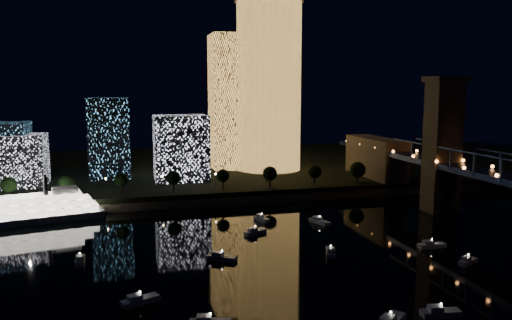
{
  "coord_description": "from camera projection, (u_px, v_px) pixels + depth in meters",
  "views": [
    {
      "loc": [
        -47.47,
        -109.13,
        45.19
      ],
      "look_at": [
        -4.64,
        55.0,
        21.26
      ],
      "focal_mm": 35.0,
      "sensor_mm": 36.0,
      "label": 1
    }
  ],
  "objects": [
    {
      "name": "tower_cylindrical",
      "position": [
        269.0,
        85.0,
        249.0
      ],
      "size": [
        34.0,
        34.0,
        84.7
      ],
      "color": "#E6A249",
      "rests_on": "far_bank"
    },
    {
      "name": "tower_rectangular",
      "position": [
        232.0,
        102.0,
        255.56
      ],
      "size": [
        21.34,
        21.34,
        67.9
      ],
      "primitive_type": "cube",
      "color": "#E6A249",
      "rests_on": "far_bank"
    },
    {
      "name": "far_bank",
      "position": [
        216.0,
        168.0,
        275.69
      ],
      "size": [
        420.0,
        160.0,
        5.0
      ],
      "primitive_type": "cube",
      "color": "black",
      "rests_on": "ground"
    },
    {
      "name": "midrise_blocks",
      "position": [
        92.0,
        148.0,
        221.38
      ],
      "size": [
        94.9,
        39.43,
        36.54
      ],
      "color": "white",
      "rests_on": "far_bank"
    },
    {
      "name": "street_lamps",
      "position": [
        162.0,
        179.0,
        203.04
      ],
      "size": [
        132.7,
        0.7,
        5.65
      ],
      "color": "black",
      "rests_on": "far_bank"
    },
    {
      "name": "motorboats",
      "position": [
        298.0,
        262.0,
        129.27
      ],
      "size": [
        102.93,
        88.1,
        2.78
      ],
      "color": "silver",
      "rests_on": "ground"
    },
    {
      "name": "seawall",
      "position": [
        250.0,
        199.0,
        201.09
      ],
      "size": [
        420.0,
        6.0,
        3.0
      ],
      "primitive_type": "cube",
      "color": "#6B5E4C",
      "rests_on": "ground"
    },
    {
      "name": "ground",
      "position": [
        331.0,
        275.0,
        122.74
      ],
      "size": [
        520.0,
        520.0,
        0.0
      ],
      "primitive_type": "plane",
      "color": "black",
      "rests_on": "ground"
    },
    {
      "name": "esplanade_trees",
      "position": [
        181.0,
        178.0,
        198.81
      ],
      "size": [
        166.69,
        6.91,
        8.96
      ],
      "color": "black",
      "rests_on": "far_bank"
    },
    {
      "name": "riverboat",
      "position": [
        19.0,
        212.0,
        169.38
      ],
      "size": [
        54.83,
        22.24,
        16.21
      ],
      "color": "silver",
      "rests_on": "ground"
    }
  ]
}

